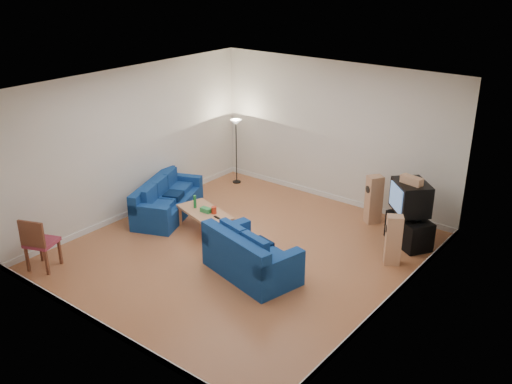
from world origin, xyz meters
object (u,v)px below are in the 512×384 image
Objects in this scene: sofa_loveseat at (249,259)px; television at (411,197)px; tv_stand at (409,231)px; coffee_table at (205,214)px; sofa_three_seat at (166,202)px.

sofa_loveseat is 1.98× the size of television.
television reaches higher than tv_stand.
coffee_table is at bearing -103.85° from television.
television is at bearing 90.52° from sofa_three_seat.
television is (4.70, 1.99, 0.69)m from sofa_three_seat.
sofa_loveseat is (3.04, -0.89, 0.04)m from sofa_three_seat.
sofa_three_seat is at bearing -125.54° from tv_stand.
sofa_loveseat is at bearing -23.82° from coffee_table.
sofa_three_seat is at bearing -111.99° from television.
sofa_three_seat is 1.58× the size of coffee_table.
television reaches higher than sofa_loveseat.
television reaches higher than sofa_three_seat.
sofa_loveseat is 3.39m from television.
coffee_table is 4.08m from tv_stand.
tv_stand is (3.52, 2.06, -0.12)m from coffee_table.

